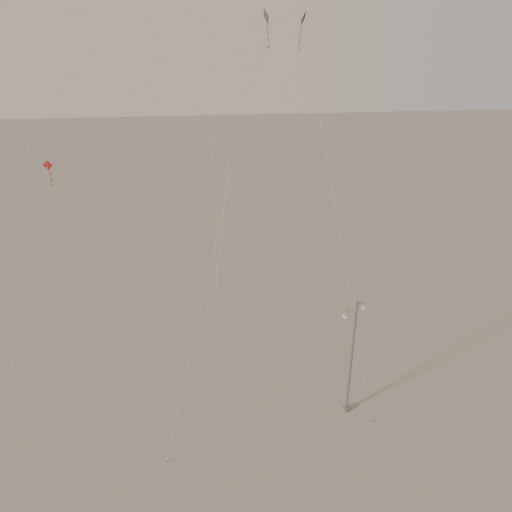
{
  "coord_description": "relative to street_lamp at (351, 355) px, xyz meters",
  "views": [
    {
      "loc": [
        -0.32,
        -21.97,
        27.3
      ],
      "look_at": [
        1.71,
        5.0,
        12.35
      ],
      "focal_mm": 40.0,
      "sensor_mm": 36.0,
      "label": 1
    }
  ],
  "objects": [
    {
      "name": "kite_4",
      "position": [
        -2.02,
        4.57,
        13.97
      ],
      "size": [
        4.6,
        7.71,
        23.97
      ],
      "rotation": [
        0.0,
        0.0,
        1.52
      ],
      "color": "#352F2C",
      "rests_on": "ground"
    },
    {
      "name": "kite_3",
      "position": [
        -18.23,
        -0.11,
        7.39
      ],
      "size": [
        3.4,
        14.09,
        16.65
      ],
      "rotation": [
        0.0,
        0.0,
        -0.07
      ],
      "color": "maroon",
      "rests_on": "ground"
    },
    {
      "name": "kite_1",
      "position": [
        -6.3,
        4.28,
        14.17
      ],
      "size": [
        6.9,
        10.21,
        24.1
      ],
      "rotation": [
        0.0,
        0.0,
        -0.98
      ],
      "color": "#352F2C",
      "rests_on": "ground"
    },
    {
      "name": "ground",
      "position": [
        -7.75,
        -5.71,
        -4.64
      ],
      "size": [
        160.0,
        160.0,
        0.0
      ],
      "primitive_type": "plane",
      "color": "gray",
      "rests_on": "ground"
    },
    {
      "name": "kite_0",
      "position": [
        -15.84,
        3.69,
        19.03
      ],
      "size": [
        11.21,
        3.88,
        29.76
      ],
      "rotation": [
        0.0,
        0.0,
        -0.15
      ],
      "color": "maroon",
      "rests_on": "ground"
    },
    {
      "name": "street_lamp",
      "position": [
        0.0,
        0.0,
        0.0
      ],
      "size": [
        1.6,
        0.62,
        8.7
      ],
      "color": "gray",
      "rests_on": "ground"
    }
  ]
}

